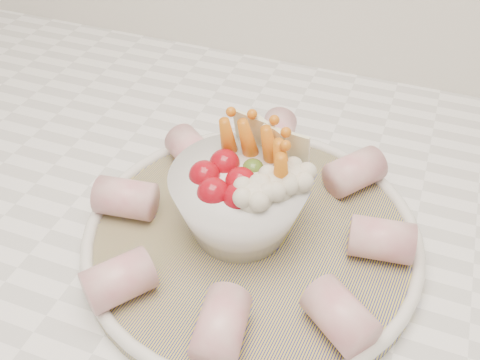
% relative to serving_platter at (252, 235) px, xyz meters
% --- Properties ---
extents(serving_platter, '(0.35, 0.35, 0.02)m').
position_rel_serving_platter_xyz_m(serving_platter, '(0.00, 0.00, 0.00)').
color(serving_platter, navy).
rests_on(serving_platter, kitchen_counter).
extents(veggie_bowl, '(0.13, 0.13, 0.11)m').
position_rel_serving_platter_xyz_m(veggie_bowl, '(-0.01, 0.00, 0.05)').
color(veggie_bowl, white).
rests_on(veggie_bowl, serving_platter).
extents(cured_meat_rolls, '(0.30, 0.31, 0.04)m').
position_rel_serving_platter_xyz_m(cured_meat_rolls, '(-0.00, 0.00, 0.02)').
color(cured_meat_rolls, '#BF5766').
rests_on(cured_meat_rolls, serving_platter).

